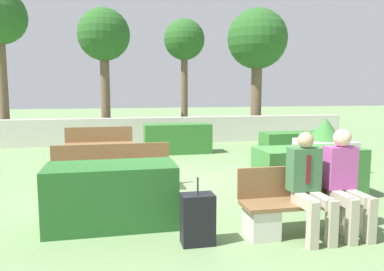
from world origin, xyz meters
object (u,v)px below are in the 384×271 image
(bench_left_side, at_px, (99,147))
(person_seated_man, at_px, (308,181))
(planter_corner_left, at_px, (325,148))
(person_seated_woman, at_px, (345,177))
(bench_front, at_px, (304,209))
(bench_right_side, at_px, (112,173))
(suitcase, at_px, (198,219))
(tree_rightmost, at_px, (257,41))
(tree_center_right, at_px, (184,43))
(tree_center_left, at_px, (104,38))

(bench_left_side, distance_m, person_seated_man, 6.48)
(bench_left_side, distance_m, planter_corner_left, 5.57)
(bench_left_side, height_order, person_seated_woman, person_seated_woman)
(bench_front, relative_size, person_seated_woman, 1.24)
(bench_right_side, bearing_deg, person_seated_man, -47.49)
(bench_right_side, height_order, person_seated_man, person_seated_man)
(person_seated_woman, distance_m, planter_corner_left, 3.77)
(person_seated_woman, xyz_separation_m, suitcase, (-1.88, 0.05, -0.42))
(suitcase, distance_m, tree_rightmost, 11.02)
(bench_front, xyz_separation_m, suitcase, (-1.40, -0.08, -0.00))
(tree_rightmost, bearing_deg, bench_left_side, -147.51)
(tree_center_right, bearing_deg, bench_right_side, -110.93)
(person_seated_man, bearing_deg, suitcase, 177.70)
(suitcase, relative_size, tree_center_left, 0.18)
(person_seated_woman, relative_size, tree_center_right, 0.30)
(planter_corner_left, xyz_separation_m, tree_center_right, (-1.97, 6.24, 2.99))
(tree_center_right, bearing_deg, tree_rightmost, -0.16)
(bench_front, height_order, person_seated_man, person_seated_man)
(bench_front, xyz_separation_m, tree_center_right, (0.26, 9.44, 3.19))
(bench_right_side, height_order, tree_center_left, tree_center_left)
(person_seated_woman, bearing_deg, bench_front, 164.50)
(bench_right_side, distance_m, planter_corner_left, 4.67)
(bench_front, xyz_separation_m, tree_rightmost, (3.08, 9.43, 3.31))
(suitcase, relative_size, tree_center_right, 0.18)
(tree_center_right, bearing_deg, bench_front, -91.60)
(bench_front, relative_size, tree_center_right, 0.38)
(bench_front, relative_size, bench_left_side, 0.93)
(bench_right_side, distance_m, tree_center_right, 8.06)
(bench_left_side, bearing_deg, suitcase, -83.10)
(planter_corner_left, bearing_deg, bench_front, -124.97)
(bench_right_side, bearing_deg, person_seated_woman, -41.91)
(bench_right_side, xyz_separation_m, suitcase, (0.98, -2.60, -0.02))
(bench_left_side, relative_size, planter_corner_left, 1.47)
(bench_right_side, height_order, tree_rightmost, tree_rightmost)
(person_seated_woman, xyz_separation_m, tree_rightmost, (2.60, 9.56, 2.89))
(tree_center_left, bearing_deg, person_seated_woman, -71.31)
(tree_center_right, bearing_deg, bench_left_side, -128.86)
(bench_front, xyz_separation_m, tree_center_left, (-2.57, 8.88, 3.21))
(tree_center_right, height_order, tree_rightmost, tree_rightmost)
(person_seated_man, xyz_separation_m, tree_rightmost, (3.10, 9.57, 2.91))
(bench_right_side, distance_m, tree_center_left, 7.13)
(person_seated_man, distance_m, planter_corner_left, 4.03)
(bench_left_side, distance_m, person_seated_woman, 6.70)
(tree_center_left, height_order, tree_center_right, tree_center_left)
(planter_corner_left, bearing_deg, tree_center_left, 130.20)
(planter_corner_left, xyz_separation_m, tree_rightmost, (0.84, 6.23, 3.11))
(tree_rightmost, bearing_deg, bench_front, -108.07)
(person_seated_woman, height_order, tree_center_left, tree_center_left)
(bench_left_side, xyz_separation_m, suitcase, (1.31, -5.83, -0.01))
(bench_left_side, distance_m, tree_center_right, 5.72)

